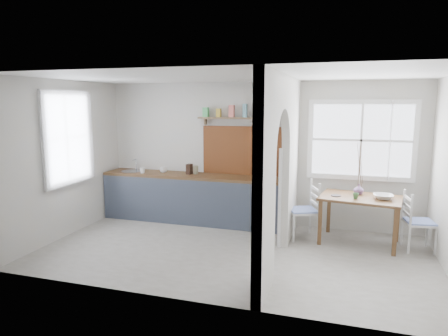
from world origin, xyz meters
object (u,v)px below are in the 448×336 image
(chair_right, at_px, (419,221))
(vase, at_px, (359,189))
(dining_table, at_px, (359,220))
(kettle, at_px, (269,174))
(chair_left, at_px, (303,210))

(chair_right, relative_size, vase, 5.43)
(dining_table, height_order, chair_right, chair_right)
(vase, bearing_deg, kettle, 178.30)
(chair_left, bearing_deg, vase, 79.01)
(chair_right, bearing_deg, vase, 66.22)
(dining_table, xyz_separation_m, chair_left, (-0.89, -0.01, 0.10))
(dining_table, bearing_deg, chair_left, -170.41)
(chair_right, relative_size, kettle, 4.00)
(dining_table, relative_size, chair_right, 1.34)
(chair_right, height_order, kettle, kettle)
(chair_left, bearing_deg, chair_right, 64.92)
(dining_table, relative_size, kettle, 5.38)
(chair_left, distance_m, kettle, 0.85)
(dining_table, height_order, vase, vase)
(kettle, bearing_deg, vase, -7.99)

